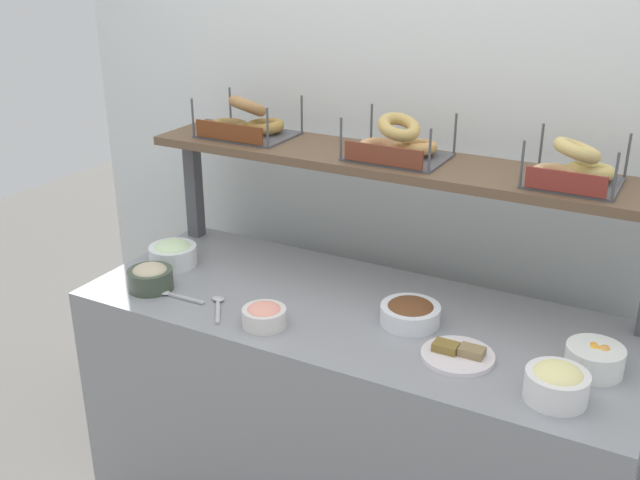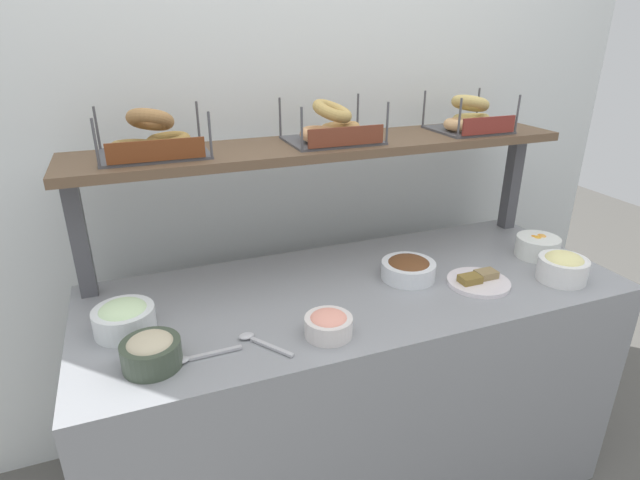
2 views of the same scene
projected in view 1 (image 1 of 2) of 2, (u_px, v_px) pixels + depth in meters
name	position (u px, v px, depth m)	size (l,w,h in m)	color
back_wall	(424.00, 160.00, 2.68)	(2.97, 0.06, 2.40)	silver
deli_counter	(352.00, 421.00, 2.53)	(1.77, 0.70, 0.85)	gray
shelf_riser_left	(194.00, 187.00, 2.87)	(0.05, 0.05, 0.40)	#4C4C51
upper_shelf	(393.00, 162.00, 2.43)	(1.73, 0.32, 0.03)	brown
bowl_fruit_salad	(595.00, 359.00, 2.01)	(0.16, 0.16, 0.08)	white
bowl_scallion_spread	(172.00, 254.00, 2.66)	(0.17, 0.17, 0.09)	white
bowl_egg_salad	(557.00, 383.00, 1.89)	(0.16, 0.16, 0.10)	white
bowl_tuna_salad	(150.00, 277.00, 2.49)	(0.15, 0.15, 0.09)	#3E4A3A
bowl_chocolate_spread	(410.00, 312.00, 2.27)	(0.18, 0.18, 0.07)	white
bowl_lox_spread	(264.00, 315.00, 2.26)	(0.13, 0.13, 0.07)	silver
serving_plate_white	(458.00, 355.00, 2.09)	(0.21, 0.21, 0.04)	white
serving_spoon_near_plate	(174.00, 295.00, 2.44)	(0.18, 0.03, 0.01)	#B7B7BC
serving_spoon_by_edge	(218.00, 305.00, 2.38)	(0.12, 0.15, 0.01)	#B7B7BC
bagel_basket_everything	(247.00, 123.00, 2.66)	(0.32, 0.25, 0.16)	#4C4C51
bagel_basket_sesame	(397.00, 144.00, 2.40)	(0.31, 0.26, 0.15)	#4C4C51
bagel_basket_plain	(574.00, 169.00, 2.15)	(0.26, 0.24, 0.14)	#4C4C51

